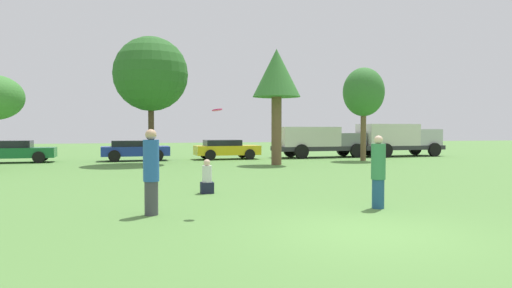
{
  "coord_description": "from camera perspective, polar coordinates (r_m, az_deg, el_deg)",
  "views": [
    {
      "loc": [
        -4.21,
        -7.83,
        1.93
      ],
      "look_at": [
        -1.17,
        3.9,
        1.55
      ],
      "focal_mm": 32.7,
      "sensor_mm": 36.0,
      "label": 1
    }
  ],
  "objects": [
    {
      "name": "tree_2",
      "position": [
        25.62,
        2.53,
        8.27
      ],
      "size": [
        2.61,
        2.61,
        6.31
      ],
      "color": "brown",
      "rests_on": "ground"
    },
    {
      "name": "person_catcher",
      "position": [
        11.78,
        14.73,
        -3.3
      ],
      "size": [
        0.35,
        0.35,
        1.78
      ],
      "rotation": [
        0.0,
        0.0,
        3.06
      ],
      "color": "navy",
      "rests_on": "ground"
    },
    {
      "name": "ground_plane",
      "position": [
        9.1,
        13.65,
        -10.52
      ],
      "size": [
        120.0,
        120.0,
        0.0
      ],
      "primitive_type": "plane",
      "color": "#54843D"
    },
    {
      "name": "bystander_sitting",
      "position": [
        14.19,
        -6.02,
        -4.3
      ],
      "size": [
        0.39,
        0.32,
        1.03
      ],
      "color": "#191E33",
      "rests_on": "ground"
    },
    {
      "name": "tree_3",
      "position": [
        29.63,
        13.03,
        6.13
      ],
      "size": [
        2.54,
        2.54,
        5.74
      ],
      "color": "brown",
      "rests_on": "ground"
    },
    {
      "name": "frisbee",
      "position": [
        10.63,
        -4.78,
        4.18
      ],
      "size": [
        0.24,
        0.24,
        0.07
      ],
      "color": "#F21E72"
    },
    {
      "name": "parked_car_green",
      "position": [
        30.41,
        -27.46,
        -0.75
      ],
      "size": [
        4.36,
        2.03,
        1.29
      ],
      "rotation": [
        0.0,
        0.0,
        0.05
      ],
      "color": "#196633",
      "rests_on": "ground"
    },
    {
      "name": "tree_1",
      "position": [
        26.93,
        -12.75,
        8.32
      ],
      "size": [
        4.15,
        4.15,
        7.1
      ],
      "color": "#473323",
      "rests_on": "ground"
    },
    {
      "name": "parked_car_blue",
      "position": [
        29.62,
        -14.65,
        -0.68
      ],
      "size": [
        4.12,
        1.98,
        1.25
      ],
      "rotation": [
        0.0,
        0.0,
        0.05
      ],
      "color": "#1E389E",
      "rests_on": "ground"
    },
    {
      "name": "parked_car_yellow",
      "position": [
        30.26,
        -3.69,
        -0.58
      ],
      "size": [
        4.21,
        2.1,
        1.25
      ],
      "rotation": [
        0.0,
        0.0,
        0.05
      ],
      "color": "gold",
      "rests_on": "ground"
    },
    {
      "name": "person_thrower",
      "position": [
        10.75,
        -12.7,
        -3.3
      ],
      "size": [
        0.36,
        0.36,
        1.94
      ],
      "rotation": [
        0.0,
        0.0,
        -0.09
      ],
      "color": "#3F3F47",
      "rests_on": "ground"
    },
    {
      "name": "delivery_truck_silver",
      "position": [
        35.16,
        16.92,
        0.69
      ],
      "size": [
        6.48,
        2.71,
        2.31
      ],
      "rotation": [
        0.0,
        0.0,
        0.05
      ],
      "color": "#2D2D33",
      "rests_on": "ground"
    },
    {
      "name": "delivery_truck_grey",
      "position": [
        32.38,
        7.65,
        0.45
      ],
      "size": [
        6.65,
        2.51,
        2.1
      ],
      "rotation": [
        0.0,
        0.0,
        0.05
      ],
      "color": "#2D2D33",
      "rests_on": "ground"
    }
  ]
}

